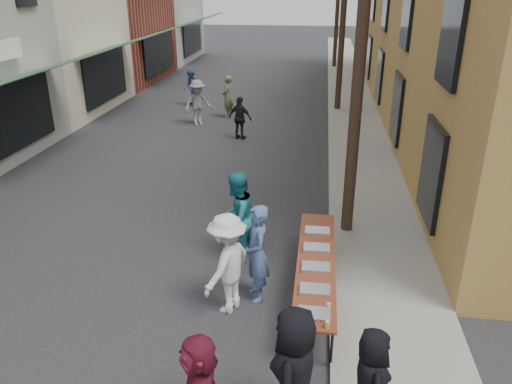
% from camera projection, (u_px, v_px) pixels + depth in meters
% --- Properties ---
extents(ground, '(120.00, 120.00, 0.00)m').
position_uv_depth(ground, '(125.00, 291.00, 9.59)').
color(ground, '#28282B').
rests_on(ground, ground).
extents(sidewalk, '(2.20, 60.00, 0.10)m').
position_uv_depth(sidewalk, '(353.00, 110.00, 22.64)').
color(sidewalk, gray).
rests_on(sidewalk, ground).
extents(storefront_row, '(8.00, 37.00, 9.00)m').
position_uv_depth(storefront_row, '(27.00, 12.00, 22.80)').
color(storefront_row, maroon).
rests_on(storefront_row, ground).
extents(utility_pole_near, '(0.26, 0.26, 9.00)m').
position_uv_depth(utility_pole_near, '(362.00, 34.00, 10.03)').
color(utility_pole_near, '#2D2116').
rests_on(utility_pole_near, ground).
extents(utility_pole_mid, '(0.26, 0.26, 9.00)m').
position_uv_depth(utility_pole_mid, '(344.00, 5.00, 20.97)').
color(utility_pole_mid, '#2D2116').
rests_on(utility_pole_mid, ground).
extents(serving_table, '(0.70, 4.00, 0.75)m').
position_uv_depth(serving_table, '(316.00, 263.00, 9.17)').
color(serving_table, brown).
rests_on(serving_table, ground).
extents(catering_tray_sausage, '(0.50, 0.33, 0.08)m').
position_uv_depth(catering_tray_sausage, '(314.00, 314.00, 7.63)').
color(catering_tray_sausage, maroon).
rests_on(catering_tray_sausage, serving_table).
extents(catering_tray_foil_b, '(0.50, 0.33, 0.08)m').
position_uv_depth(catering_tray_foil_b, '(315.00, 290.00, 8.23)').
color(catering_tray_foil_b, '#B2B2B7').
rests_on(catering_tray_foil_b, serving_table).
extents(catering_tray_buns, '(0.50, 0.33, 0.08)m').
position_uv_depth(catering_tray_buns, '(316.00, 268.00, 8.86)').
color(catering_tray_buns, tan).
rests_on(catering_tray_buns, serving_table).
extents(catering_tray_foil_d, '(0.50, 0.33, 0.08)m').
position_uv_depth(catering_tray_foil_d, '(317.00, 248.00, 9.50)').
color(catering_tray_foil_d, '#B2B2B7').
rests_on(catering_tray_foil_d, serving_table).
extents(catering_tray_buns_end, '(0.50, 0.33, 0.08)m').
position_uv_depth(catering_tray_buns_end, '(317.00, 232.00, 10.14)').
color(catering_tray_buns_end, tan).
rests_on(catering_tray_buns_end, serving_table).
extents(condiment_jar_a, '(0.07, 0.07, 0.08)m').
position_uv_depth(condiment_jar_a, '(299.00, 326.00, 7.39)').
color(condiment_jar_a, '#A57F26').
rests_on(condiment_jar_a, serving_table).
extents(condiment_jar_b, '(0.07, 0.07, 0.08)m').
position_uv_depth(condiment_jar_b, '(299.00, 321.00, 7.48)').
color(condiment_jar_b, '#A57F26').
rests_on(condiment_jar_b, serving_table).
extents(condiment_jar_c, '(0.07, 0.07, 0.08)m').
position_uv_depth(condiment_jar_c, '(299.00, 317.00, 7.57)').
color(condiment_jar_c, '#A57F26').
rests_on(condiment_jar_c, serving_table).
extents(cup_stack, '(0.08, 0.08, 0.12)m').
position_uv_depth(cup_stack, '(327.00, 325.00, 7.37)').
color(cup_stack, tan).
rests_on(cup_stack, serving_table).
extents(guest_front_a, '(0.79, 1.05, 1.93)m').
position_uv_depth(guest_front_a, '(294.00, 375.00, 6.22)').
color(guest_front_a, black).
rests_on(guest_front_a, ground).
extents(guest_front_b, '(0.65, 0.79, 1.88)m').
position_uv_depth(guest_front_b, '(257.00, 254.00, 9.03)').
color(guest_front_b, '#4D6495').
rests_on(guest_front_b, ground).
extents(guest_front_c, '(1.05, 1.17, 1.96)m').
position_uv_depth(guest_front_c, '(236.00, 217.00, 10.32)').
color(guest_front_c, teal).
rests_on(guest_front_c, ground).
extents(guest_front_d, '(1.12, 1.39, 1.88)m').
position_uv_depth(guest_front_d, '(228.00, 264.00, 8.71)').
color(guest_front_d, white).
rests_on(guest_front_d, ground).
extents(guest_front_e, '(0.81, 0.98, 1.56)m').
position_uv_depth(guest_front_e, '(242.00, 213.00, 10.95)').
color(guest_front_e, '#616B3E').
rests_on(guest_front_e, ground).
extents(server, '(0.59, 0.81, 1.53)m').
position_uv_depth(server, '(370.00, 381.00, 6.27)').
color(server, black).
rests_on(server, sidewalk).
extents(passerby_left, '(1.33, 1.30, 1.83)m').
position_uv_depth(passerby_left, '(198.00, 103.00, 20.15)').
color(passerby_left, gray).
rests_on(passerby_left, ground).
extents(passerby_mid, '(1.01, 0.69, 1.59)m').
position_uv_depth(passerby_mid, '(240.00, 118.00, 18.38)').
color(passerby_mid, black).
rests_on(passerby_mid, ground).
extents(passerby_right, '(0.47, 0.68, 1.80)m').
position_uv_depth(passerby_right, '(228.00, 97.00, 21.23)').
color(passerby_right, brown).
rests_on(passerby_right, ground).
extents(passerby_far, '(0.93, 1.02, 1.69)m').
position_uv_depth(passerby_far, '(191.00, 88.00, 23.22)').
color(passerby_far, '#48588B').
rests_on(passerby_far, ground).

